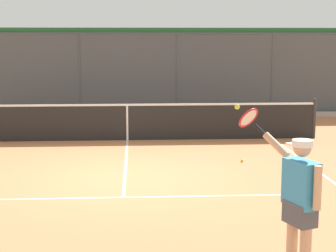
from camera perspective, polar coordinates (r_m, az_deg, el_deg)
name	(u,v)px	position (r m, az deg, el deg)	size (l,w,h in m)	color
ground_plane	(125,178)	(10.75, -4.46, -5.34)	(60.00, 60.00, 0.00)	#C67A4C
court_line_markings	(123,202)	(9.21, -4.64, -7.80)	(7.83, 9.69, 0.01)	white
fence_backdrop	(129,72)	(19.38, -4.05, 5.56)	(19.28, 1.37, 3.00)	#474C51
tennis_net	(127,122)	(14.56, -4.21, 0.46)	(10.07, 0.09, 1.07)	#2D2D2D
tennis_player	(299,197)	(6.41, 13.31, -7.15)	(0.81, 1.17, 1.86)	navy
tennis_ball_by_sideline	(242,160)	(12.16, 7.61, -3.53)	(0.07, 0.07, 0.07)	#C1D138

